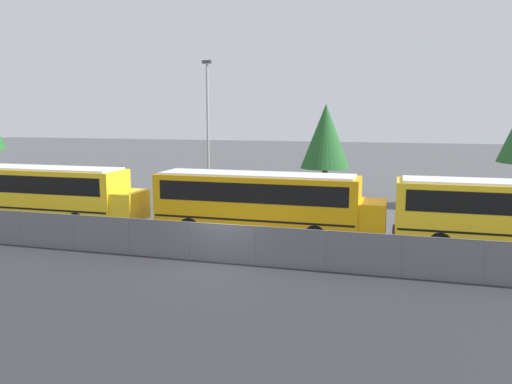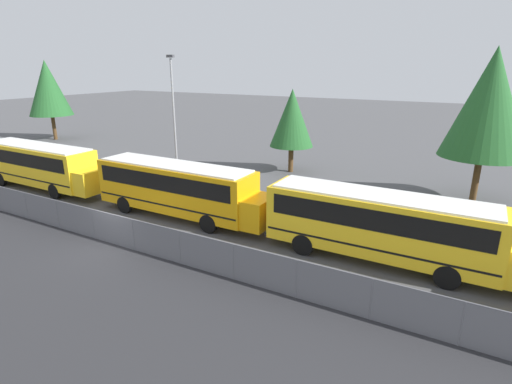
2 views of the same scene
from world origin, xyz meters
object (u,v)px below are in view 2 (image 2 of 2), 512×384
at_px(school_bus_3, 383,223).
at_px(tree_0, 48,88).
at_px(tree_2, 489,103).
at_px(tree_1, 292,118).
at_px(school_bus_2, 178,186).
at_px(school_bus_1, 40,163).
at_px(light_pole, 174,116).

relative_size(school_bus_3, tree_0, 1.23).
bearing_deg(tree_2, school_bus_3, -106.52).
bearing_deg(tree_1, school_bus_2, -95.93).
xyz_separation_m(school_bus_2, tree_2, (15.92, 12.21, 4.72)).
bearing_deg(school_bus_1, tree_2, 23.45).
bearing_deg(tree_0, tree_2, -1.81).
bearing_deg(school_bus_3, school_bus_1, -179.02).
bearing_deg(school_bus_2, tree_2, 37.50).
height_order(school_bus_3, tree_1, tree_1).
height_order(school_bus_1, tree_0, tree_0).
distance_m(light_pole, tree_1, 10.03).
xyz_separation_m(school_bus_2, light_pole, (-5.29, 6.17, 3.29)).
distance_m(school_bus_3, tree_2, 13.53).
bearing_deg(school_bus_2, tree_0, 156.56).
xyz_separation_m(school_bus_3, light_pole, (-17.60, 6.11, 3.29)).
distance_m(school_bus_2, tree_1, 13.95).
xyz_separation_m(school_bus_3, tree_0, (-43.95, 13.66, 4.36)).
bearing_deg(school_bus_3, tree_1, 128.82).
xyz_separation_m(light_pole, tree_0, (-26.34, 7.55, 1.07)).
xyz_separation_m(school_bus_1, light_pole, (7.81, 6.54, 3.29)).
xyz_separation_m(school_bus_1, tree_1, (14.52, 13.98, 2.72)).
bearing_deg(tree_2, tree_1, 174.52).
relative_size(school_bus_3, tree_1, 1.66).
relative_size(school_bus_3, tree_2, 1.17).
bearing_deg(school_bus_1, school_bus_3, 0.98).
distance_m(school_bus_1, tree_2, 31.98).
bearing_deg(tree_1, light_pole, -132.02).
bearing_deg(school_bus_1, light_pole, 39.93).
relative_size(school_bus_2, tree_2, 1.17).
height_order(school_bus_2, light_pole, light_pole).
distance_m(light_pole, tree_0, 27.43).
bearing_deg(tree_1, school_bus_3, -51.18).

